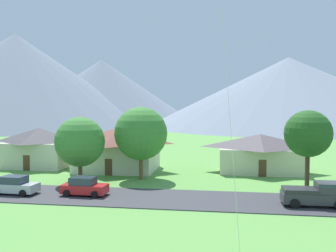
{
  "coord_description": "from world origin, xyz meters",
  "views": [
    {
      "loc": [
        3.8,
        -5.47,
        8.4
      ],
      "look_at": [
        0.22,
        18.05,
        7.07
      ],
      "focal_mm": 39.51,
      "sensor_mm": 36.0,
      "label": 1
    }
  ],
  "objects_px": {
    "parked_car_silver_mid_west": "(15,185)",
    "pickup_truck_charcoal_west_side": "(316,194)",
    "house_leftmost": "(117,148)",
    "house_right_center": "(260,152)",
    "house_left_center": "(39,147)",
    "tree_left_of_center": "(308,134)",
    "tree_near_left": "(80,142)",
    "parked_car_red_west_end": "(84,187)",
    "tree_right_of_center": "(141,134)"
  },
  "relations": [
    {
      "from": "parked_car_silver_mid_west",
      "to": "pickup_truck_charcoal_west_side",
      "type": "bearing_deg",
      "value": -0.36
    },
    {
      "from": "house_leftmost",
      "to": "house_right_center",
      "type": "relative_size",
      "value": 0.99
    },
    {
      "from": "house_left_center",
      "to": "tree_left_of_center",
      "type": "xyz_separation_m",
      "value": [
        33.25,
        -9.55,
        2.86
      ]
    },
    {
      "from": "house_left_center",
      "to": "tree_near_left",
      "type": "bearing_deg",
      "value": -44.67
    },
    {
      "from": "house_right_center",
      "to": "tree_left_of_center",
      "type": "distance_m",
      "value": 11.14
    },
    {
      "from": "tree_left_of_center",
      "to": "pickup_truck_charcoal_west_side",
      "type": "xyz_separation_m",
      "value": [
        -0.56,
        -5.93,
        -4.56
      ]
    },
    {
      "from": "house_leftmost",
      "to": "house_right_center",
      "type": "height_order",
      "value": "house_leftmost"
    },
    {
      "from": "house_leftmost",
      "to": "tree_left_of_center",
      "type": "height_order",
      "value": "tree_left_of_center"
    },
    {
      "from": "house_right_center",
      "to": "pickup_truck_charcoal_west_side",
      "type": "height_order",
      "value": "house_right_center"
    },
    {
      "from": "house_leftmost",
      "to": "house_left_center",
      "type": "bearing_deg",
      "value": 174.54
    },
    {
      "from": "house_left_center",
      "to": "house_right_center",
      "type": "distance_m",
      "value": 29.65
    },
    {
      "from": "tree_left_of_center",
      "to": "house_right_center",
      "type": "bearing_deg",
      "value": 109.7
    },
    {
      "from": "parked_car_red_west_end",
      "to": "house_left_center",
      "type": "bearing_deg",
      "value": 129.68
    },
    {
      "from": "tree_near_left",
      "to": "parked_car_red_west_end",
      "type": "relative_size",
      "value": 1.68
    },
    {
      "from": "house_leftmost",
      "to": "tree_left_of_center",
      "type": "distance_m",
      "value": 23.54
    },
    {
      "from": "tree_right_of_center",
      "to": "parked_car_red_west_end",
      "type": "bearing_deg",
      "value": -112.68
    },
    {
      "from": "tree_near_left",
      "to": "parked_car_red_west_end",
      "type": "height_order",
      "value": "tree_near_left"
    },
    {
      "from": "parked_car_red_west_end",
      "to": "parked_car_silver_mid_west",
      "type": "height_order",
      "value": "same"
    },
    {
      "from": "house_leftmost",
      "to": "parked_car_silver_mid_west",
      "type": "relative_size",
      "value": 2.49
    },
    {
      "from": "tree_left_of_center",
      "to": "tree_near_left",
      "type": "bearing_deg",
      "value": -179.43
    },
    {
      "from": "house_right_center",
      "to": "pickup_truck_charcoal_west_side",
      "type": "xyz_separation_m",
      "value": [
        3.05,
        -15.99,
        -1.42
      ]
    },
    {
      "from": "tree_left_of_center",
      "to": "parked_car_silver_mid_west",
      "type": "distance_m",
      "value": 28.58
    },
    {
      "from": "house_left_center",
      "to": "house_leftmost",
      "type": "bearing_deg",
      "value": -5.46
    },
    {
      "from": "house_right_center",
      "to": "tree_near_left",
      "type": "height_order",
      "value": "tree_near_left"
    },
    {
      "from": "parked_car_red_west_end",
      "to": "tree_right_of_center",
      "type": "bearing_deg",
      "value": 67.32
    },
    {
      "from": "pickup_truck_charcoal_west_side",
      "to": "parked_car_silver_mid_west",
      "type": "bearing_deg",
      "value": 179.64
    },
    {
      "from": "tree_left_of_center",
      "to": "pickup_truck_charcoal_west_side",
      "type": "distance_m",
      "value": 7.5
    },
    {
      "from": "house_left_center",
      "to": "tree_right_of_center",
      "type": "height_order",
      "value": "tree_right_of_center"
    },
    {
      "from": "house_right_center",
      "to": "tree_near_left",
      "type": "distance_m",
      "value": 22.36
    },
    {
      "from": "house_right_center",
      "to": "house_left_center",
      "type": "bearing_deg",
      "value": -179.01
    },
    {
      "from": "tree_near_left",
      "to": "parked_car_red_west_end",
      "type": "bearing_deg",
      "value": -64.5
    },
    {
      "from": "house_left_center",
      "to": "parked_car_red_west_end",
      "type": "xyz_separation_m",
      "value": [
        12.31,
        -14.83,
        -1.89
      ]
    },
    {
      "from": "tree_right_of_center",
      "to": "parked_car_silver_mid_west",
      "type": "distance_m",
      "value": 14.17
    },
    {
      "from": "parked_car_silver_mid_west",
      "to": "pickup_truck_charcoal_west_side",
      "type": "relative_size",
      "value": 0.82
    },
    {
      "from": "tree_near_left",
      "to": "parked_car_red_west_end",
      "type": "xyz_separation_m",
      "value": [
        2.41,
        -5.05,
        -3.65
      ]
    },
    {
      "from": "house_leftmost",
      "to": "house_left_center",
      "type": "height_order",
      "value": "house_leftmost"
    },
    {
      "from": "house_leftmost",
      "to": "tree_right_of_center",
      "type": "height_order",
      "value": "tree_right_of_center"
    },
    {
      "from": "tree_near_left",
      "to": "tree_left_of_center",
      "type": "distance_m",
      "value": 23.37
    },
    {
      "from": "house_right_center",
      "to": "tree_left_of_center",
      "type": "bearing_deg",
      "value": -70.3
    },
    {
      "from": "parked_car_red_west_end",
      "to": "pickup_truck_charcoal_west_side",
      "type": "relative_size",
      "value": 0.82
    },
    {
      "from": "house_leftmost",
      "to": "parked_car_red_west_end",
      "type": "distance_m",
      "value": 13.9
    },
    {
      "from": "house_left_center",
      "to": "pickup_truck_charcoal_west_side",
      "type": "xyz_separation_m",
      "value": [
        32.69,
        -15.48,
        -1.7
      ]
    },
    {
      "from": "house_leftmost",
      "to": "tree_right_of_center",
      "type": "relative_size",
      "value": 1.29
    },
    {
      "from": "house_leftmost",
      "to": "tree_left_of_center",
      "type": "xyz_separation_m",
      "value": [
        21.79,
        -8.46,
        2.78
      ]
    },
    {
      "from": "parked_car_red_west_end",
      "to": "parked_car_silver_mid_west",
      "type": "relative_size",
      "value": 1.0
    },
    {
      "from": "tree_right_of_center",
      "to": "parked_car_silver_mid_west",
      "type": "xyz_separation_m",
      "value": [
        -10.15,
        -8.87,
        -4.35
      ]
    },
    {
      "from": "tree_left_of_center",
      "to": "parked_car_red_west_end",
      "type": "relative_size",
      "value": 1.86
    },
    {
      "from": "house_leftmost",
      "to": "pickup_truck_charcoal_west_side",
      "type": "relative_size",
      "value": 2.04
    },
    {
      "from": "house_left_center",
      "to": "house_right_center",
      "type": "height_order",
      "value": "house_left_center"
    },
    {
      "from": "tree_right_of_center",
      "to": "parked_car_red_west_end",
      "type": "height_order",
      "value": "tree_right_of_center"
    }
  ]
}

